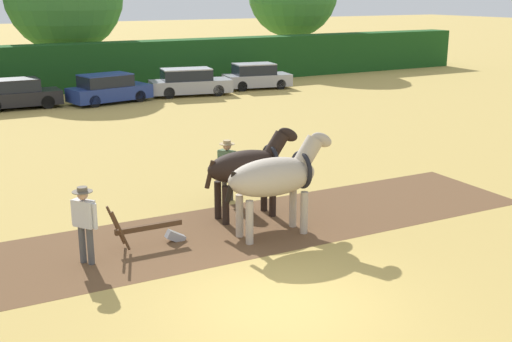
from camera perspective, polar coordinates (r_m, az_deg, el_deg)
ground_plane at (r=12.13m, az=2.28°, el=-11.86°), size 240.00×240.00×0.00m
plowed_furrow_strip at (r=14.89m, az=-10.60°, el=-6.73°), size 20.97×4.23×0.01m
hedgerow at (r=38.55m, az=-20.92°, el=8.30°), size 64.80×1.78×2.75m
draft_horse_lead_left at (r=15.00m, az=1.83°, el=-0.49°), size 2.90×1.02×2.46m
draft_horse_lead_right at (r=16.22m, az=-0.61°, el=0.42°), size 2.70×0.92×2.33m
plow at (r=14.90m, az=-8.98°, el=-5.31°), size 1.78×0.47×1.13m
farmer_at_plow at (r=13.97m, az=-15.01°, el=-4.16°), size 0.44×0.56×1.71m
farmer_beside_team at (r=17.72m, az=-2.57°, el=0.52°), size 0.42×0.60×1.70m
parked_car_center_right at (r=34.21m, az=-20.50°, el=6.41°), size 4.09×1.79×1.48m
parked_car_right at (r=34.60m, az=-12.97°, el=7.12°), size 4.47×2.53×1.53m
parked_car_far_right at (r=36.41m, az=-5.95°, el=7.83°), size 4.73×2.55×1.52m
parked_car_end_right at (r=38.85m, az=0.02°, el=8.39°), size 4.17×2.39×1.51m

